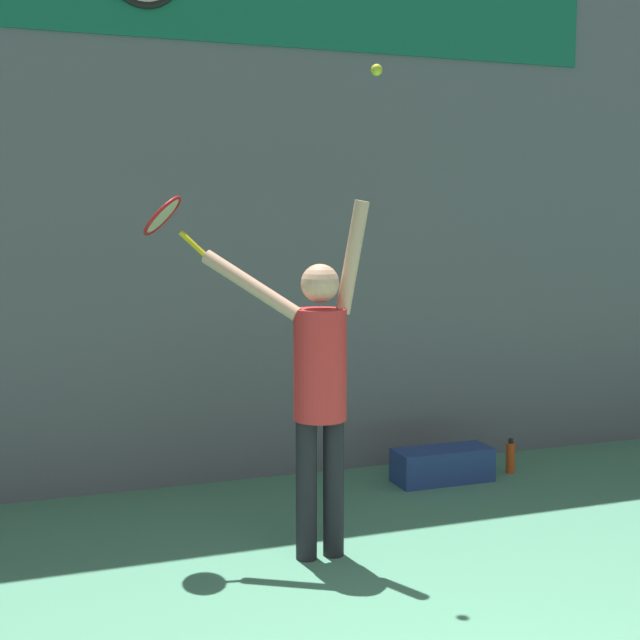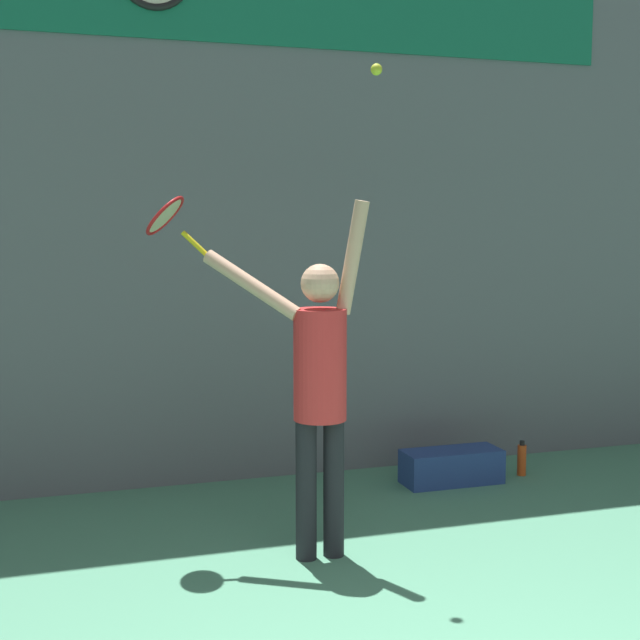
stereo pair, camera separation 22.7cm
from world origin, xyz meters
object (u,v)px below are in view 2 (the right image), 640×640
at_px(tennis_player, 318,378).
at_px(tennis_racket, 167,218).
at_px(water_bottle, 522,459).
at_px(equipment_bag, 452,466).
at_px(tennis_ball, 376,69).

distance_m(tennis_player, tennis_racket, 1.36).
distance_m(water_bottle, equipment_bag, 0.65).
height_order(tennis_player, equipment_bag, tennis_player).
bearing_deg(water_bottle, tennis_ball, -143.43).
relative_size(tennis_ball, water_bottle, 0.24).
xyz_separation_m(tennis_racket, tennis_ball, (1.13, -0.64, 0.85)).
height_order(tennis_player, tennis_ball, tennis_ball).
bearing_deg(tennis_racket, water_bottle, 13.58).
distance_m(tennis_racket, equipment_bag, 3.12).
height_order(tennis_player, tennis_racket, tennis_racket).
height_order(tennis_racket, equipment_bag, tennis_racket).
bearing_deg(tennis_racket, tennis_player, -30.23).
relative_size(tennis_racket, water_bottle, 1.52).
xyz_separation_m(water_bottle, equipment_bag, (-0.65, -0.02, 0.00)).
bearing_deg(tennis_player, equipment_bag, 38.32).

